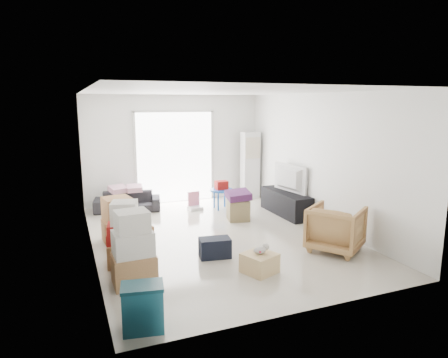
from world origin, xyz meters
TOP-DOWN VIEW (x-y plane):
  - room_shell at (0.00, 0.00)m, footprint 4.98×6.48m
  - sliding_door at (0.00, 2.98)m, footprint 2.10×0.04m
  - ac_tower at (1.95, 2.65)m, footprint 0.45×0.30m
  - tv_console at (2.00, 0.86)m, footprint 0.47×1.56m
  - television at (2.00, 0.86)m, footprint 0.77×1.15m
  - sofa at (-1.30, 2.50)m, footprint 1.56×0.72m
  - pillow_left at (-1.50, 2.54)m, footprint 0.49×0.44m
  - pillow_right at (-1.13, 2.51)m, footprint 0.32×0.26m
  - armchair at (1.62, -1.44)m, footprint 1.12×1.13m
  - storage_bins at (-1.90, -2.67)m, footprint 0.51×0.40m
  - box_stack_a at (-1.80, -1.47)m, footprint 0.59×0.49m
  - box_stack_b at (-1.80, -0.72)m, footprint 0.62×0.62m
  - box_stack_c at (-1.77, 0.46)m, footprint 0.58×0.54m
  - loose_box at (-1.45, 0.12)m, footprint 0.51×0.51m
  - duffel_bag at (-0.41, -0.96)m, footprint 0.55×0.38m
  - ottoman at (0.81, 0.85)m, footprint 0.52×0.52m
  - blanket at (0.81, 0.85)m, footprint 0.55×0.55m
  - kids_table at (0.82, 1.85)m, footprint 0.56×0.56m
  - toy_walker at (0.20, 2.03)m, footprint 0.34×0.30m
  - wood_crate at (0.00, -1.77)m, footprint 0.57×0.57m
  - plush_bunny at (0.03, -1.76)m, footprint 0.27×0.16m

SIDE VIEW (x-z plane):
  - toy_walker at x=0.20m, z-range -0.09..0.33m
  - wood_crate at x=0.00m, z-range 0.00..0.29m
  - duffel_bag at x=-0.41m, z-range 0.00..0.32m
  - loose_box at x=-1.45m, z-range 0.00..0.34m
  - ottoman at x=0.81m, z-range 0.00..0.44m
  - tv_console at x=2.00m, z-range 0.00..0.52m
  - storage_bins at x=-1.90m, z-range 0.00..0.54m
  - sofa at x=-1.30m, z-range 0.00..0.59m
  - plush_bunny at x=0.03m, z-range 0.29..0.42m
  - box_stack_c at x=-1.77m, z-range -0.01..0.80m
  - armchair at x=1.62m, z-range 0.00..0.86m
  - box_stack_b at x=-1.80m, z-range -0.07..0.95m
  - box_stack_a at x=-1.80m, z-range -0.06..1.00m
  - kids_table at x=0.82m, z-range 0.15..0.83m
  - blanket at x=0.81m, z-range 0.44..0.58m
  - television at x=2.00m, z-range 0.52..0.66m
  - pillow_right at x=-1.13m, z-range 0.59..0.70m
  - pillow_left at x=-1.50m, z-range 0.59..0.72m
  - ac_tower at x=1.95m, z-range 0.00..1.75m
  - sliding_door at x=0.00m, z-range 0.08..2.41m
  - room_shell at x=0.00m, z-range -0.24..2.94m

